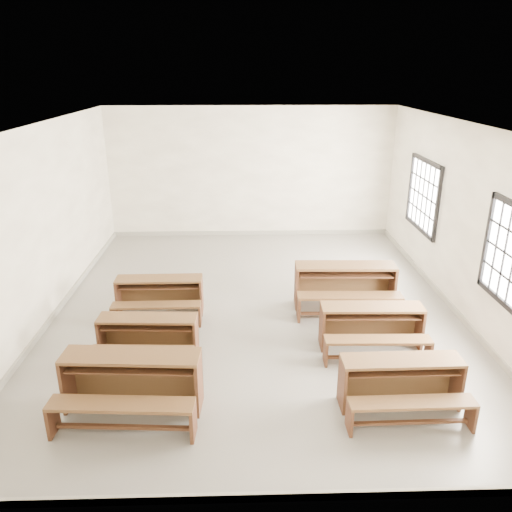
{
  "coord_description": "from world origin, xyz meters",
  "views": [
    {
      "loc": [
        -0.24,
        -7.99,
        4.01
      ],
      "look_at": [
        0.0,
        0.0,
        1.0
      ],
      "focal_mm": 35.0,
      "sensor_mm": 36.0,
      "label": 1
    }
  ],
  "objects_px": {
    "desk_set_0": "(131,379)",
    "desk_set_5": "(345,283)",
    "desk_set_1": "(148,335)",
    "desk_set_2": "(159,294)",
    "desk_set_3": "(401,381)",
    "desk_set_4": "(372,325)"
  },
  "relations": [
    {
      "from": "desk_set_0",
      "to": "desk_set_5",
      "type": "xyz_separation_m",
      "value": [
        3.19,
        2.79,
        0.02
      ]
    },
    {
      "from": "desk_set_1",
      "to": "desk_set_5",
      "type": "bearing_deg",
      "value": 28.91
    },
    {
      "from": "desk_set_5",
      "to": "desk_set_2",
      "type": "bearing_deg",
      "value": -175.07
    },
    {
      "from": "desk_set_0",
      "to": "desk_set_5",
      "type": "relative_size",
      "value": 0.97
    },
    {
      "from": "desk_set_1",
      "to": "desk_set_3",
      "type": "xyz_separation_m",
      "value": [
        3.35,
        -1.26,
        0.02
      ]
    },
    {
      "from": "desk_set_0",
      "to": "desk_set_3",
      "type": "distance_m",
      "value": 3.33
    },
    {
      "from": "desk_set_3",
      "to": "desk_set_1",
      "type": "bearing_deg",
      "value": 158.54
    },
    {
      "from": "desk_set_0",
      "to": "desk_set_1",
      "type": "height_order",
      "value": "desk_set_0"
    },
    {
      "from": "desk_set_0",
      "to": "desk_set_2",
      "type": "xyz_separation_m",
      "value": [
        -0.06,
        2.61,
        -0.06
      ]
    },
    {
      "from": "desk_set_2",
      "to": "desk_set_1",
      "type": "bearing_deg",
      "value": -88.87
    },
    {
      "from": "desk_set_2",
      "to": "desk_set_5",
      "type": "bearing_deg",
      "value": 2.65
    },
    {
      "from": "desk_set_0",
      "to": "desk_set_4",
      "type": "xyz_separation_m",
      "value": [
        3.32,
        1.37,
        -0.04
      ]
    },
    {
      "from": "desk_set_2",
      "to": "desk_set_4",
      "type": "height_order",
      "value": "desk_set_4"
    },
    {
      "from": "desk_set_3",
      "to": "desk_set_5",
      "type": "xyz_separation_m",
      "value": [
        -0.14,
        2.84,
        0.07
      ]
    },
    {
      "from": "desk_set_1",
      "to": "desk_set_5",
      "type": "height_order",
      "value": "desk_set_5"
    },
    {
      "from": "desk_set_3",
      "to": "desk_set_2",
      "type": "bearing_deg",
      "value": 140.98
    },
    {
      "from": "desk_set_1",
      "to": "desk_set_3",
      "type": "bearing_deg",
      "value": -18.0
    },
    {
      "from": "desk_set_0",
      "to": "desk_set_2",
      "type": "bearing_deg",
      "value": 94.83
    },
    {
      "from": "desk_set_3",
      "to": "desk_set_4",
      "type": "bearing_deg",
      "value": 89.77
    },
    {
      "from": "desk_set_0",
      "to": "desk_set_4",
      "type": "height_order",
      "value": "desk_set_0"
    },
    {
      "from": "desk_set_1",
      "to": "desk_set_0",
      "type": "bearing_deg",
      "value": -86.71
    },
    {
      "from": "desk_set_0",
      "to": "desk_set_1",
      "type": "bearing_deg",
      "value": 94.3
    }
  ]
}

